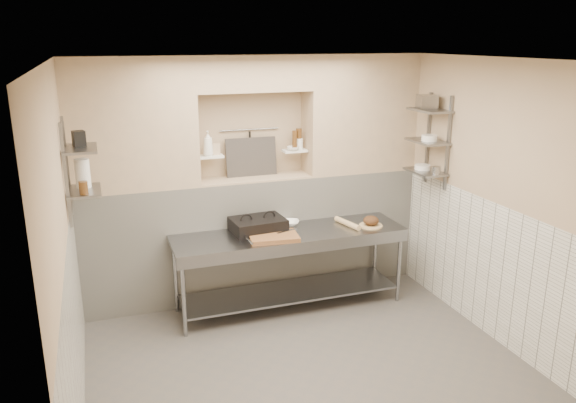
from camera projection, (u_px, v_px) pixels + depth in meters
name	position (u px, v px, depth m)	size (l,w,h in m)	color
floor	(307.00, 369.00, 5.32)	(4.00, 3.90, 0.10)	#534E4A
ceiling	(311.00, 54.00, 4.50)	(4.00, 3.90, 0.10)	silver
wall_left	(58.00, 253.00, 4.26)	(0.10, 3.90, 2.80)	tan
wall_right	(501.00, 203.00, 5.56)	(0.10, 3.90, 2.80)	tan
wall_back	(248.00, 174.00, 6.72)	(4.00, 0.10, 2.80)	tan
wall_front	(440.00, 334.00, 3.10)	(4.00, 0.10, 2.80)	tan
backwall_lower	(255.00, 236.00, 6.69)	(4.00, 0.40, 1.40)	silver
alcove_sill	(254.00, 178.00, 6.50)	(1.30, 0.40, 0.02)	tan
backwall_pillar_left	(131.00, 124.00, 5.88)	(1.35, 0.40, 1.40)	tan
backwall_pillar_right	(359.00, 113.00, 6.72)	(1.35, 0.40, 1.40)	tan
backwall_header	(252.00, 73.00, 6.16)	(1.30, 0.40, 0.40)	tan
wainscot_left	(76.00, 334.00, 4.48)	(0.02, 3.90, 1.40)	silver
wainscot_right	(489.00, 269.00, 5.74)	(0.02, 3.90, 1.40)	silver
alcove_shelf_left	(210.00, 156.00, 6.26)	(0.28, 0.16, 0.03)	white
alcove_shelf_right	(295.00, 151.00, 6.57)	(0.28, 0.16, 0.03)	white
utensil_rail	(249.00, 130.00, 6.50)	(0.02, 0.02, 0.70)	gray
hanging_steel	(250.00, 144.00, 6.53)	(0.02, 0.02, 0.30)	black
splash_panel	(251.00, 157.00, 6.52)	(0.60, 0.02, 0.45)	#383330
shelf_rail_left_a	(67.00, 167.00, 5.31)	(0.03, 0.03, 0.95)	slate
shelf_rail_left_b	(66.00, 176.00, 4.95)	(0.03, 0.03, 0.95)	slate
wall_shelf_left_lower	(84.00, 191.00, 5.23)	(0.30, 0.50, 0.03)	slate
wall_shelf_left_upper	(80.00, 149.00, 5.11)	(0.30, 0.50, 0.03)	slate
shelf_rail_right_a	(428.00, 138.00, 6.54)	(0.03, 0.03, 1.05)	slate
shelf_rail_right_b	(448.00, 144.00, 6.18)	(0.03, 0.03, 1.05)	slate
wall_shelf_right_lower	(425.00, 172.00, 6.42)	(0.30, 0.50, 0.03)	slate
wall_shelf_right_mid	(427.00, 141.00, 6.32)	(0.30, 0.50, 0.03)	slate
wall_shelf_right_upper	(430.00, 110.00, 6.22)	(0.30, 0.50, 0.03)	slate
prep_table	(290.00, 254.00, 6.27)	(2.60, 0.70, 0.90)	gray
panini_press	(258.00, 225.00, 6.20)	(0.61, 0.46, 0.16)	black
cutting_board	(273.00, 237.00, 6.01)	(0.52, 0.36, 0.05)	brown
knife_blade	(287.00, 231.00, 6.11)	(0.27, 0.03, 0.01)	gray
tongs	(248.00, 240.00, 5.82)	(0.02, 0.02, 0.26)	gray
mixing_bowl	(290.00, 223.00, 6.45)	(0.21, 0.21, 0.05)	white
rolling_pin	(347.00, 223.00, 6.42)	(0.06, 0.06, 0.41)	#D6B47B
bread_board	(371.00, 226.00, 6.41)	(0.27, 0.27, 0.02)	#D6B47B
bread_loaf	(371.00, 220.00, 6.40)	(0.18, 0.18, 0.11)	#4C2D19
bottle_soap	(208.00, 143.00, 6.18)	(0.11, 0.11, 0.28)	white
jar_alcove	(216.00, 149.00, 6.28)	(0.09, 0.09, 0.13)	tan
bowl_alcove	(293.00, 148.00, 6.52)	(0.14, 0.14, 0.04)	white
condiment_a	(299.00, 139.00, 6.58)	(0.07, 0.07, 0.24)	#4C2E13
condiment_b	(295.00, 140.00, 6.54)	(0.06, 0.06, 0.22)	#4C2E13
condiment_c	(300.00, 144.00, 6.58)	(0.07, 0.07, 0.13)	white
jug_left	(83.00, 173.00, 5.27)	(0.14, 0.14, 0.27)	white
jar_left	(83.00, 188.00, 5.06)	(0.08, 0.08, 0.12)	#4C2E13
box_left_upper	(79.00, 139.00, 5.13)	(0.10, 0.10, 0.15)	black
bowl_right	(422.00, 167.00, 6.46)	(0.18, 0.18, 0.05)	white
canister_right	(436.00, 171.00, 6.21)	(0.09, 0.09, 0.09)	gray
bowl_right_mid	(429.00, 138.00, 6.28)	(0.18, 0.18, 0.07)	white
basket_right	(427.00, 102.00, 6.26)	(0.19, 0.23, 0.15)	gray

